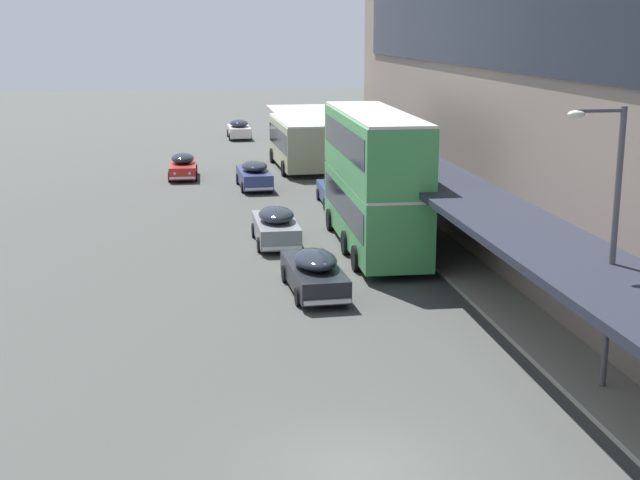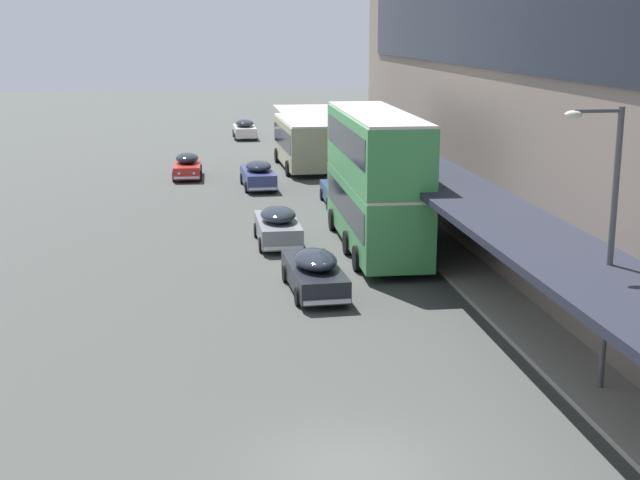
{
  "view_description": "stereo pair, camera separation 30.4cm",
  "coord_description": "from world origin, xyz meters",
  "px_view_note": "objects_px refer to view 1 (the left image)",
  "views": [
    {
      "loc": [
        -3.3,
        -17.0,
        9.15
      ],
      "look_at": [
        1.02,
        12.23,
        2.09
      ],
      "focal_mm": 50.0,
      "sensor_mm": 36.0,
      "label": 1
    },
    {
      "loc": [
        -3.0,
        -17.04,
        9.15
      ],
      "look_at": [
        1.02,
        12.23,
        2.09
      ],
      "focal_mm": 50.0,
      "sensor_mm": 36.0,
      "label": 2
    }
  ],
  "objects_px": {
    "sedan_trailing_mid": "(183,166)",
    "sedan_lead_mid": "(276,226)",
    "transit_bus_kerbside_rear": "(296,141)",
    "sedan_second_mid": "(239,129)",
    "sedan_oncoming_front": "(314,272)",
    "transit_bus_kerbside_front": "(373,176)",
    "sedan_far_back": "(338,191)",
    "sedan_lead_near": "(254,175)",
    "street_lamp": "(608,229)"
  },
  "relations": [
    {
      "from": "sedan_trailing_mid",
      "to": "sedan_second_mid",
      "type": "xyz_separation_m",
      "value": [
        4.65,
        19.88,
        0.04
      ]
    },
    {
      "from": "transit_bus_kerbside_rear",
      "to": "sedan_trailing_mid",
      "type": "relative_size",
      "value": 2.12
    },
    {
      "from": "sedan_far_back",
      "to": "street_lamp",
      "type": "relative_size",
      "value": 0.65
    },
    {
      "from": "transit_bus_kerbside_rear",
      "to": "street_lamp",
      "type": "height_order",
      "value": "street_lamp"
    },
    {
      "from": "sedan_lead_near",
      "to": "sedan_lead_mid",
      "type": "xyz_separation_m",
      "value": [
        -0.11,
        -13.98,
        0.01
      ]
    },
    {
      "from": "sedan_second_mid",
      "to": "street_lamp",
      "type": "height_order",
      "value": "street_lamp"
    },
    {
      "from": "sedan_trailing_mid",
      "to": "street_lamp",
      "type": "distance_m",
      "value": 37.16
    },
    {
      "from": "sedan_oncoming_front",
      "to": "transit_bus_kerbside_rear",
      "type": "bearing_deg",
      "value": 84.36
    },
    {
      "from": "transit_bus_kerbside_rear",
      "to": "sedan_far_back",
      "type": "distance_m",
      "value": 12.63
    },
    {
      "from": "sedan_trailing_mid",
      "to": "sedan_lead_mid",
      "type": "bearing_deg",
      "value": -77.55
    },
    {
      "from": "sedan_oncoming_front",
      "to": "street_lamp",
      "type": "height_order",
      "value": "street_lamp"
    },
    {
      "from": "sedan_trailing_mid",
      "to": "sedan_oncoming_front",
      "type": "bearing_deg",
      "value": -79.74
    },
    {
      "from": "sedan_lead_mid",
      "to": "sedan_lead_near",
      "type": "bearing_deg",
      "value": 89.54
    },
    {
      "from": "transit_bus_kerbside_front",
      "to": "sedan_trailing_mid",
      "type": "distance_m",
      "value": 21.29
    },
    {
      "from": "street_lamp",
      "to": "sedan_far_back",
      "type": "bearing_deg",
      "value": 95.53
    },
    {
      "from": "sedan_far_back",
      "to": "street_lamp",
      "type": "distance_m",
      "value": 25.93
    },
    {
      "from": "transit_bus_kerbside_rear",
      "to": "sedan_oncoming_front",
      "type": "relative_size",
      "value": 1.85
    },
    {
      "from": "sedan_lead_mid",
      "to": "street_lamp",
      "type": "height_order",
      "value": "street_lamp"
    },
    {
      "from": "sedan_far_back",
      "to": "sedan_lead_mid",
      "type": "relative_size",
      "value": 0.99
    },
    {
      "from": "transit_bus_kerbside_rear",
      "to": "sedan_trailing_mid",
      "type": "bearing_deg",
      "value": -160.2
    },
    {
      "from": "sedan_oncoming_front",
      "to": "transit_bus_kerbside_front",
      "type": "bearing_deg",
      "value": 60.99
    },
    {
      "from": "sedan_lead_mid",
      "to": "sedan_trailing_mid",
      "type": "bearing_deg",
      "value": 102.45
    },
    {
      "from": "transit_bus_kerbside_rear",
      "to": "transit_bus_kerbside_front",
      "type": "bearing_deg",
      "value": -88.57
    },
    {
      "from": "street_lamp",
      "to": "sedan_lead_mid",
      "type": "bearing_deg",
      "value": 110.9
    },
    {
      "from": "sedan_trailing_mid",
      "to": "sedan_second_mid",
      "type": "bearing_deg",
      "value": 76.83
    },
    {
      "from": "sedan_lead_mid",
      "to": "sedan_far_back",
      "type": "bearing_deg",
      "value": 63.71
    },
    {
      "from": "sedan_trailing_mid",
      "to": "sedan_oncoming_front",
      "type": "xyz_separation_m",
      "value": [
        4.64,
        -25.63,
        0.01
      ]
    },
    {
      "from": "street_lamp",
      "to": "sedan_lead_near",
      "type": "bearing_deg",
      "value": 101.71
    },
    {
      "from": "sedan_oncoming_front",
      "to": "sedan_far_back",
      "type": "bearing_deg",
      "value": 77.52
    },
    {
      "from": "sedan_lead_near",
      "to": "street_lamp",
      "type": "relative_size",
      "value": 0.7
    },
    {
      "from": "transit_bus_kerbside_front",
      "to": "sedan_far_back",
      "type": "relative_size",
      "value": 2.37
    },
    {
      "from": "sedan_lead_near",
      "to": "sedan_second_mid",
      "type": "bearing_deg",
      "value": 88.76
    },
    {
      "from": "sedan_trailing_mid",
      "to": "street_lamp",
      "type": "xyz_separation_m",
      "value": [
        10.6,
        -35.44,
        3.55
      ]
    },
    {
      "from": "sedan_second_mid",
      "to": "sedan_oncoming_front",
      "type": "height_order",
      "value": "sedan_second_mid"
    },
    {
      "from": "sedan_trailing_mid",
      "to": "transit_bus_kerbside_rear",
      "type": "bearing_deg",
      "value": 19.8
    },
    {
      "from": "sedan_lead_near",
      "to": "street_lamp",
      "type": "xyz_separation_m",
      "value": [
        6.47,
        -31.22,
        3.51
      ]
    },
    {
      "from": "sedan_trailing_mid",
      "to": "sedan_second_mid",
      "type": "distance_m",
      "value": 20.42
    },
    {
      "from": "sedan_lead_near",
      "to": "sedan_far_back",
      "type": "xyz_separation_m",
      "value": [
        4.0,
        -5.66,
        -0.05
      ]
    },
    {
      "from": "sedan_lead_near",
      "to": "sedan_far_back",
      "type": "height_order",
      "value": "sedan_lead_near"
    },
    {
      "from": "transit_bus_kerbside_rear",
      "to": "sedan_second_mid",
      "type": "xyz_separation_m",
      "value": [
        -2.78,
        17.21,
        -1.09
      ]
    },
    {
      "from": "sedan_lead_near",
      "to": "sedan_oncoming_front",
      "type": "height_order",
      "value": "sedan_lead_near"
    },
    {
      "from": "sedan_trailing_mid",
      "to": "sedan_lead_mid",
      "type": "distance_m",
      "value": 18.64
    },
    {
      "from": "sedan_trailing_mid",
      "to": "sedan_far_back",
      "type": "relative_size",
      "value": 0.93
    },
    {
      "from": "sedan_oncoming_front",
      "to": "sedan_far_back",
      "type": "height_order",
      "value": "sedan_oncoming_front"
    },
    {
      "from": "sedan_second_mid",
      "to": "sedan_lead_mid",
      "type": "xyz_separation_m",
      "value": [
        -0.64,
        -38.08,
        0.01
      ]
    },
    {
      "from": "sedan_oncoming_front",
      "to": "sedan_lead_mid",
      "type": "distance_m",
      "value": 7.46
    },
    {
      "from": "sedan_far_back",
      "to": "street_lamp",
      "type": "height_order",
      "value": "street_lamp"
    },
    {
      "from": "transit_bus_kerbside_front",
      "to": "sedan_lead_near",
      "type": "height_order",
      "value": "transit_bus_kerbside_front"
    },
    {
      "from": "transit_bus_kerbside_front",
      "to": "sedan_oncoming_front",
      "type": "bearing_deg",
      "value": -119.01
    },
    {
      "from": "sedan_far_back",
      "to": "sedan_second_mid",
      "type": "bearing_deg",
      "value": 96.66
    }
  ]
}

